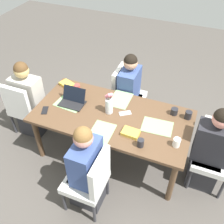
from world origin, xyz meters
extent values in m
plane|color=#4C4742|center=(0.00, 0.00, 0.00)|extent=(10.00, 10.00, 0.00)
cube|color=brown|center=(0.00, 0.00, 0.71)|extent=(1.97, 0.98, 0.04)
cylinder|color=brown|center=(-0.90, -0.41, 0.35)|extent=(0.07, 0.07, 0.69)
cylinder|color=brown|center=(0.90, -0.41, 0.35)|extent=(0.07, 0.07, 0.69)
cylinder|color=brown|center=(-0.90, 0.41, 0.35)|extent=(0.07, 0.07, 0.69)
cylinder|color=brown|center=(0.90, 0.41, 0.35)|extent=(0.07, 0.07, 0.69)
cube|color=silver|center=(-1.34, 0.01, 0.41)|extent=(0.44, 0.44, 0.08)
cube|color=silver|center=(-1.34, -0.18, 0.68)|extent=(0.42, 0.06, 0.45)
cylinder|color=#333338|center=(-1.53, 0.20, 0.18)|extent=(0.04, 0.04, 0.37)
cylinder|color=#333338|center=(-1.15, 0.20, 0.18)|extent=(0.04, 0.04, 0.37)
cylinder|color=#333338|center=(-1.53, -0.18, 0.18)|extent=(0.04, 0.04, 0.37)
cylinder|color=#333338|center=(-1.15, -0.18, 0.18)|extent=(0.04, 0.04, 0.37)
cube|color=#2D2D33|center=(-1.28, 0.01, 0.23)|extent=(0.34, 0.36, 0.45)
cube|color=#B7B2A8|center=(-1.28, 0.01, 0.70)|extent=(0.40, 0.24, 0.50)
sphere|color=tan|center=(-1.28, 0.01, 1.07)|extent=(0.20, 0.20, 0.20)
sphere|color=#51381E|center=(-1.28, 0.01, 1.10)|extent=(0.19, 0.19, 0.19)
cube|color=silver|center=(1.28, 0.02, 0.41)|extent=(0.44, 0.44, 0.08)
cube|color=silver|center=(1.28, 0.21, 0.68)|extent=(0.42, 0.06, 0.45)
cylinder|color=#333338|center=(1.47, -0.17, 0.18)|extent=(0.04, 0.04, 0.37)
cylinder|color=#333338|center=(1.09, -0.17, 0.18)|extent=(0.04, 0.04, 0.37)
cylinder|color=#333338|center=(1.47, 0.21, 0.18)|extent=(0.04, 0.04, 0.37)
cylinder|color=#333338|center=(1.09, 0.21, 0.18)|extent=(0.04, 0.04, 0.37)
cube|color=#2D2D33|center=(1.22, 0.02, 0.23)|extent=(0.34, 0.36, 0.45)
cube|color=#232328|center=(1.22, 0.02, 0.70)|extent=(0.40, 0.24, 0.50)
sphere|color=#DD8B7E|center=(1.22, 0.02, 1.07)|extent=(0.20, 0.20, 0.20)
sphere|color=black|center=(1.22, 0.02, 1.10)|extent=(0.19, 0.19, 0.19)
cube|color=silver|center=(-0.02, 0.80, 0.41)|extent=(0.44, 0.44, 0.08)
cube|color=silver|center=(-0.21, 0.80, 0.68)|extent=(0.06, 0.42, 0.45)
cylinder|color=#333338|center=(0.17, 0.99, 0.18)|extent=(0.04, 0.04, 0.37)
cylinder|color=#333338|center=(0.17, 0.61, 0.18)|extent=(0.04, 0.04, 0.37)
cylinder|color=#333338|center=(-0.21, 0.99, 0.18)|extent=(0.04, 0.04, 0.37)
cylinder|color=#333338|center=(-0.21, 0.61, 0.18)|extent=(0.04, 0.04, 0.37)
cube|color=#2D2D33|center=(-0.02, 0.74, 0.23)|extent=(0.36, 0.34, 0.45)
cube|color=#384C84|center=(-0.02, 0.74, 0.70)|extent=(0.24, 0.40, 0.50)
sphere|color=tan|center=(-0.02, 0.74, 1.07)|extent=(0.20, 0.20, 0.20)
sphere|color=black|center=(-0.02, 0.74, 1.10)|extent=(0.19, 0.19, 0.19)
cube|color=silver|center=(0.01, -0.81, 0.41)|extent=(0.44, 0.44, 0.08)
cube|color=silver|center=(0.20, -0.81, 0.68)|extent=(0.06, 0.42, 0.45)
cylinder|color=#333338|center=(-0.18, -1.00, 0.18)|extent=(0.04, 0.04, 0.37)
cylinder|color=#333338|center=(-0.18, -0.62, 0.18)|extent=(0.04, 0.04, 0.37)
cylinder|color=#333338|center=(0.20, -1.00, 0.18)|extent=(0.04, 0.04, 0.37)
cylinder|color=#333338|center=(0.20, -0.62, 0.18)|extent=(0.04, 0.04, 0.37)
cube|color=#2D2D33|center=(0.01, -0.75, 0.23)|extent=(0.36, 0.34, 0.45)
cube|color=#384C84|center=(0.01, -0.75, 0.70)|extent=(0.24, 0.40, 0.50)
sphere|color=#E19584|center=(0.01, -0.75, 1.07)|extent=(0.20, 0.20, 0.20)
sphere|color=brown|center=(0.01, -0.75, 1.10)|extent=(0.19, 0.19, 0.19)
cylinder|color=silver|center=(-0.06, 0.04, 0.83)|extent=(0.10, 0.10, 0.20)
sphere|color=#DB7584|center=(-0.03, 0.04, 1.01)|extent=(0.05, 0.05, 0.05)
cylinder|color=#477A3D|center=(-0.03, 0.04, 0.97)|extent=(0.01, 0.01, 0.08)
sphere|color=#DB7584|center=(-0.05, 0.06, 0.98)|extent=(0.06, 0.06, 0.06)
cylinder|color=#477A3D|center=(-0.05, 0.06, 0.95)|extent=(0.01, 0.01, 0.04)
sphere|color=#DB7584|center=(-0.09, 0.04, 0.97)|extent=(0.05, 0.05, 0.05)
cylinder|color=#477A3D|center=(-0.09, 0.04, 0.95)|extent=(0.01, 0.01, 0.04)
sphere|color=#DB7584|center=(-0.05, 0.02, 1.02)|extent=(0.05, 0.05, 0.05)
cylinder|color=#477A3D|center=(-0.05, 0.02, 0.98)|extent=(0.01, 0.01, 0.09)
cube|color=#7FAD70|center=(-0.60, 0.00, 0.74)|extent=(0.38, 0.29, 0.00)
cube|color=#7FAD70|center=(0.58, 0.01, 0.74)|extent=(0.38, 0.28, 0.00)
cube|color=#7FAD70|center=(-0.01, 0.33, 0.74)|extent=(0.26, 0.36, 0.00)
cube|color=#7FAD70|center=(0.00, -0.33, 0.74)|extent=(0.27, 0.37, 0.00)
cube|color=black|center=(-0.56, 0.00, 0.75)|extent=(0.32, 0.22, 0.02)
cube|color=black|center=(-0.56, 0.08, 0.85)|extent=(0.31, 0.08, 0.19)
cylinder|color=#232328|center=(0.71, 0.31, 0.78)|extent=(0.09, 0.09, 0.09)
cylinder|color=white|center=(0.84, -0.20, 0.79)|extent=(0.08, 0.08, 0.10)
cylinder|color=#232328|center=(0.89, 0.30, 0.78)|extent=(0.08, 0.08, 0.10)
cylinder|color=#AD3D38|center=(-0.63, 0.28, 0.78)|extent=(0.09, 0.09, 0.10)
cylinder|color=#232328|center=(0.48, -0.35, 0.78)|extent=(0.07, 0.07, 0.10)
cube|color=gold|center=(0.32, -0.22, 0.75)|extent=(0.21, 0.15, 0.04)
cube|color=gold|center=(-0.83, 0.34, 0.75)|extent=(0.24, 0.20, 0.04)
cube|color=black|center=(-0.83, -0.24, 0.74)|extent=(0.12, 0.17, 0.01)
cube|color=silver|center=(0.14, 0.09, 0.74)|extent=(0.16, 0.15, 0.01)
camera|label=1|loc=(0.90, -2.21, 2.90)|focal=41.28mm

